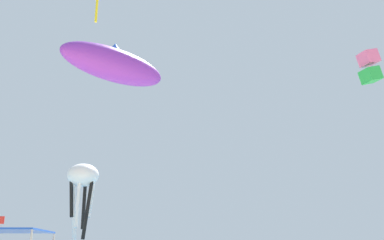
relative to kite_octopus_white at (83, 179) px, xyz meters
The scene contains 3 objects.
kite_octopus_white is the anchor object (origin of this frame).
kite_inflatable_purple 11.97m from the kite_octopus_white, 69.73° to the right, with size 8.08×7.14×3.00m.
kite_box_pink 25.30m from the kite_octopus_white, 21.15° to the right, with size 1.67×1.51×2.72m.
Camera 1 is at (-1.90, -15.65, 1.58)m, focal length 41.58 mm.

